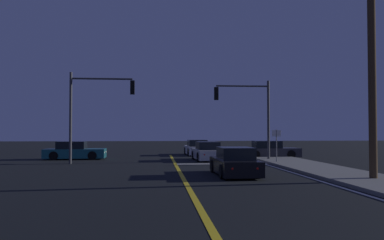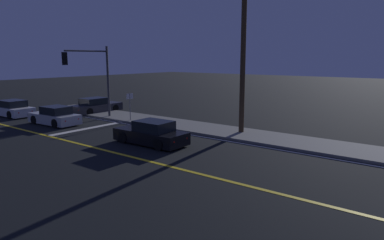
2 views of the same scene
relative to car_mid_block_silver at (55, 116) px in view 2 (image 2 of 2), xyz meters
name	(u,v)px [view 2 (image 2 of 2)]	position (x,y,z in m)	size (l,w,h in m)	color
sidewalk_right	(248,135)	(5.07, -13.05, -0.51)	(3.20, 40.93, 0.15)	slate
lane_line_center	(167,166)	(-2.44, -13.05, -0.57)	(0.20, 38.65, 0.01)	gold
lane_line_edge_right	(232,142)	(3.22, -13.05, -0.57)	(0.16, 38.65, 0.01)	silver
stop_bar	(88,128)	(0.52, -3.18, -0.57)	(5.91, 0.50, 0.01)	silver
car_mid_block_silver	(55,116)	(0.00, 0.00, 0.00)	(1.99, 4.20, 1.34)	#B2B5BA
car_side_waiting_white	(12,109)	(-0.12, 6.24, 0.00)	(2.01, 4.43, 1.34)	silver
car_parked_curb_black	(151,134)	(0.07, -9.66, 0.00)	(1.88, 4.41, 1.34)	black
car_lead_oncoming_charcoal	(96,106)	(5.20, 2.08, 0.00)	(4.52, 1.94, 1.34)	#2D2D33
traffic_signal_near_right	(93,71)	(2.85, -0.88, 3.22)	(3.97, 0.28, 5.69)	#38383D
utility_pole_right	(243,50)	(5.37, -12.42, 4.68)	(1.73, 0.32, 10.18)	#42301E
street_sign_corner	(130,102)	(3.97, -3.68, 0.92)	(0.56, 0.14, 2.21)	slate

